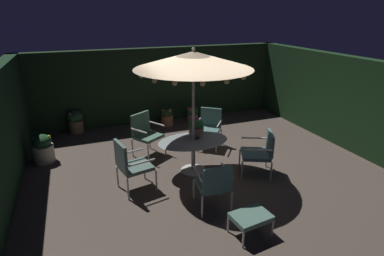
% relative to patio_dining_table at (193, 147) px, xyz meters
% --- Properties ---
extents(ground_plane, '(8.14, 7.77, 0.02)m').
position_rel_patio_dining_table_xyz_m(ground_plane, '(0.27, -0.09, -0.60)').
color(ground_plane, '#51443A').
extents(hedge_backdrop_rear, '(8.14, 0.30, 2.28)m').
position_rel_patio_dining_table_xyz_m(hedge_backdrop_rear, '(0.27, 3.64, 0.56)').
color(hedge_backdrop_rear, '#1C301B').
rests_on(hedge_backdrop_rear, ground_plane).
extents(hedge_backdrop_right, '(0.30, 7.77, 2.28)m').
position_rel_patio_dining_table_xyz_m(hedge_backdrop_right, '(4.19, -0.09, 0.56)').
color(hedge_backdrop_right, '#19351A').
rests_on(hedge_backdrop_right, ground_plane).
extents(patio_dining_table, '(1.53, 1.01, 0.74)m').
position_rel_patio_dining_table_xyz_m(patio_dining_table, '(0.00, 0.00, 0.00)').
color(patio_dining_table, silver).
rests_on(patio_dining_table, ground_plane).
extents(patio_umbrella, '(2.36, 2.36, 2.67)m').
position_rel_patio_dining_table_xyz_m(patio_umbrella, '(-0.00, -0.00, 1.84)').
color(patio_umbrella, silver).
rests_on(patio_umbrella, ground_plane).
extents(centerpiece_planter, '(0.32, 0.32, 0.45)m').
position_rel_patio_dining_table_xyz_m(centerpiece_planter, '(0.11, 0.11, 0.41)').
color(centerpiece_planter, olive).
rests_on(centerpiece_planter, patio_dining_table).
extents(patio_chair_north, '(0.63, 0.66, 0.91)m').
position_rel_patio_dining_table_xyz_m(patio_chair_north, '(-0.16, -1.42, -0.06)').
color(patio_chair_north, silver).
rests_on(patio_chair_north, ground_plane).
extents(patio_chair_northeast, '(0.84, 0.85, 0.95)m').
position_rel_patio_dining_table_xyz_m(patio_chair_northeast, '(1.31, -0.61, -0.04)').
color(patio_chair_northeast, silver).
rests_on(patio_chair_northeast, ground_plane).
extents(patio_chair_east, '(0.84, 0.84, 0.98)m').
position_rel_patio_dining_table_xyz_m(patio_chair_east, '(0.88, 1.14, -0.03)').
color(patio_chair_east, silver).
rests_on(patio_chair_east, ground_plane).
extents(patio_chair_southeast, '(0.82, 0.80, 1.04)m').
position_rel_patio_dining_table_xyz_m(patio_chair_southeast, '(-0.77, 1.21, 0.02)').
color(patio_chair_southeast, silver).
rests_on(patio_chair_southeast, ground_plane).
extents(patio_chair_south, '(0.72, 0.69, 1.06)m').
position_rel_patio_dining_table_xyz_m(patio_chair_south, '(-1.41, -0.31, 0.02)').
color(patio_chair_south, silver).
rests_on(patio_chair_south, ground_plane).
extents(ottoman_footrest, '(0.64, 0.50, 0.36)m').
position_rel_patio_dining_table_xyz_m(ottoman_footrest, '(0.09, -2.24, -0.27)').
color(ottoman_footrest, silver).
rests_on(ottoman_footrest, ground_plane).
extents(potted_plant_back_center, '(0.37, 0.37, 0.53)m').
position_rel_patio_dining_table_xyz_m(potted_plant_back_center, '(1.12, 2.96, -0.30)').
color(potted_plant_back_center, '#8B6651').
rests_on(potted_plant_back_center, ground_plane).
extents(potted_plant_right_near, '(0.45, 0.45, 0.66)m').
position_rel_patio_dining_table_xyz_m(potted_plant_right_near, '(-2.33, 3.34, -0.23)').
color(potted_plant_right_near, '#816551').
rests_on(potted_plant_right_near, ground_plane).
extents(potted_plant_front_corner, '(0.46, 0.46, 0.67)m').
position_rel_patio_dining_table_xyz_m(potted_plant_front_corner, '(-3.09, 1.68, -0.26)').
color(potted_plant_front_corner, beige).
rests_on(potted_plant_front_corner, ground_plane).
extents(potted_plant_left_near, '(0.36, 0.36, 0.53)m').
position_rel_patio_dining_table_xyz_m(potted_plant_left_near, '(0.30, 3.00, -0.32)').
color(potted_plant_left_near, '#AD6A42').
rests_on(potted_plant_left_near, ground_plane).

